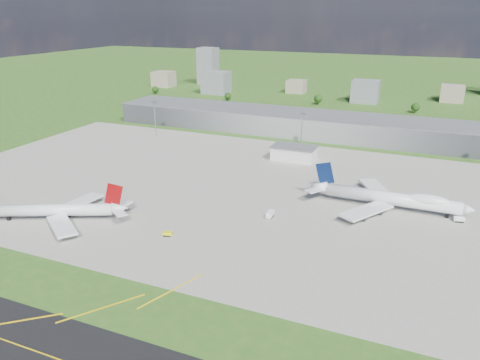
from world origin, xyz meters
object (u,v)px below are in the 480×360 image
at_px(van_white_far, 459,220).
at_px(crash_tender, 0,211).
at_px(van_white_near, 270,214).
at_px(airliner_blue_quad, 391,199).
at_px(airliner_red_twin, 59,211).
at_px(tug_yellow, 168,234).

bearing_deg(van_white_far, crash_tender, -172.14).
relative_size(van_white_near, van_white_far, 1.17).
relative_size(airliner_blue_quad, van_white_far, 15.66).
height_order(van_white_near, van_white_far, van_white_near).
bearing_deg(airliner_red_twin, tug_yellow, 161.21).
xyz_separation_m(van_white_near, van_white_far, (77.88, 27.64, -0.22)).
bearing_deg(van_white_near, crash_tender, 110.41).
bearing_deg(tug_yellow, van_white_near, 31.69).
height_order(tug_yellow, van_white_near, van_white_near).
distance_m(crash_tender, van_white_near, 122.72).
bearing_deg(van_white_near, van_white_far, -71.50).
height_order(crash_tender, van_white_far, crash_tender).
height_order(crash_tender, van_white_near, crash_tender).
bearing_deg(crash_tender, airliner_blue_quad, 2.62).
distance_m(van_white_near, van_white_far, 82.64).
relative_size(crash_tender, van_white_near, 1.18).
distance_m(airliner_blue_quad, van_white_far, 29.75).
bearing_deg(airliner_blue_quad, van_white_near, -147.04).
relative_size(airliner_blue_quad, van_white_near, 13.41).
height_order(airliner_blue_quad, van_white_near, airliner_blue_quad).
height_order(airliner_blue_quad, van_white_far, airliner_blue_quad).
bearing_deg(airliner_red_twin, airliner_blue_quad, -176.80).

